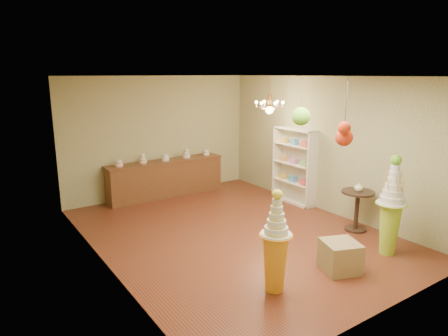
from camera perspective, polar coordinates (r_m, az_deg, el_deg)
floor at (r=7.93m, az=1.43°, el=-9.27°), size 6.50×6.50×0.00m
ceiling at (r=7.32m, az=1.57°, el=12.96°), size 6.50×6.50×0.00m
wall_back at (r=10.25m, az=-9.16°, el=4.49°), size 5.00×0.04×3.00m
wall_front at (r=5.28m, az=22.57°, el=-4.76°), size 5.00×0.04×3.00m
wall_left at (r=6.39m, az=-17.05°, el=-1.27°), size 0.04×6.50×3.00m
wall_right at (r=9.14m, az=14.37°, el=3.17°), size 0.04×6.50×3.00m
pedestal_green at (r=7.40m, az=22.67°, el=-6.29°), size 0.61×0.61×1.75m
pedestal_orange at (r=5.81m, az=7.36°, el=-11.97°), size 0.51×0.51×1.51m
burlap_riser at (r=6.69m, az=16.25°, el=-12.02°), size 0.68×0.68×0.48m
sideboard at (r=10.21m, az=-8.28°, el=-1.38°), size 3.04×0.54×1.16m
shelving_unit at (r=9.68m, az=10.01°, el=0.33°), size 0.33×1.20×1.80m
round_table at (r=8.31m, az=18.48°, el=-5.05°), size 0.74×0.74×0.81m
vase at (r=8.21m, az=18.67°, el=-2.56°), size 0.19×0.19×0.17m
pom_red_left at (r=5.86m, az=16.78°, el=4.21°), size 0.24×0.24×0.95m
pom_green_mid at (r=6.18m, az=10.94°, el=7.27°), size 0.28×0.28×0.72m
pom_red_right at (r=5.72m, az=16.81°, el=5.54°), size 0.18×0.18×0.76m
chandelier at (r=9.12m, az=6.50°, el=8.56°), size 0.81×0.81×0.85m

